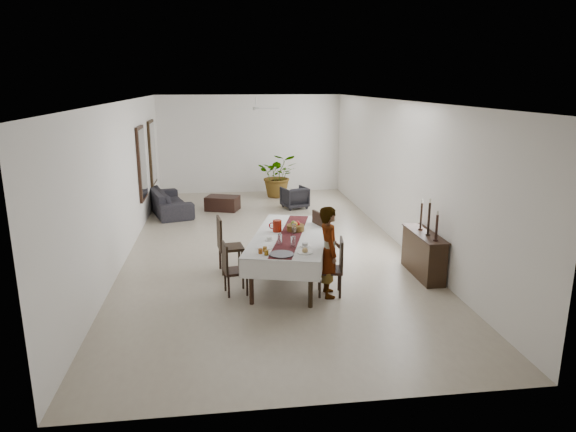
{
  "coord_description": "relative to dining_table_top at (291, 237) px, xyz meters",
  "views": [
    {
      "loc": [
        -0.96,
        -11.03,
        3.56
      ],
      "look_at": [
        0.29,
        -1.44,
        1.05
      ],
      "focal_mm": 32.0,
      "sensor_mm": 36.0,
      "label": 1
    }
  ],
  "objects": [
    {
      "name": "tablecloth_top",
      "position": [
        0.0,
        0.0,
        0.03
      ],
      "size": [
        2.02,
        3.11,
        0.01
      ],
      "primitive_type": "cube",
      "rotation": [
        0.0,
        0.0,
        -0.26
      ],
      "color": "silver",
      "rests_on": "dining_table_top"
    },
    {
      "name": "mirror_frame_near",
      "position": [
        -3.23,
        4.23,
        0.79
      ],
      "size": [
        0.06,
        1.05,
        1.85
      ],
      "primitive_type": "cube",
      "color": "black",
      "rests_on": "wall_left"
    },
    {
      "name": "chair_left_near_leg_bl",
      "position": [
        -0.91,
        -0.42,
        -0.61
      ],
      "size": [
        0.05,
        0.05,
        0.39
      ],
      "primitive_type": "cylinder",
      "rotation": [
        0.0,
        0.0,
        0.17
      ],
      "color": "black",
      "rests_on": "floor"
    },
    {
      "name": "chair_right_near_seat",
      "position": [
        0.56,
        -0.86,
        -0.36
      ],
      "size": [
        0.49,
        0.49,
        0.05
      ],
      "primitive_type": "cube",
      "rotation": [
        0.0,
        0.0,
        1.41
      ],
      "color": "black",
      "rests_on": "chair_right_near_leg_fl"
    },
    {
      "name": "wall_front",
      "position": [
        -0.27,
        -3.97,
        0.79
      ],
      "size": [
        6.0,
        0.02,
        3.2
      ],
      "primitive_type": "cube",
      "color": "white",
      "rests_on": "floor"
    },
    {
      "name": "chair_left_far_seat",
      "position": [
        -1.1,
        0.5,
        -0.32
      ],
      "size": [
        0.52,
        0.52,
        0.05
      ],
      "primitive_type": "cube",
      "rotation": [
        0.0,
        0.0,
        -1.43
      ],
      "color": "black",
      "rests_on": "chair_left_far_leg_fl"
    },
    {
      "name": "candlestick_mid_candle",
      "position": [
        2.51,
        -0.33,
        0.68
      ],
      "size": [
        0.03,
        0.03,
        0.07
      ],
      "primitive_type": "cylinder",
      "color": "beige",
      "rests_on": "candlestick_mid_shaft"
    },
    {
      "name": "fan_rod",
      "position": [
        -0.27,
        5.03,
        2.29
      ],
      "size": [
        0.04,
        0.04,
        0.2
      ],
      "primitive_type": "cylinder",
      "color": "white",
      "rests_on": "ceiling"
    },
    {
      "name": "chair_right_near_leg_fl",
      "position": [
        0.71,
        -1.06,
        -0.6
      ],
      "size": [
        0.05,
        0.05,
        0.42
      ],
      "primitive_type": "cylinder",
      "rotation": [
        0.0,
        0.0,
        -0.16
      ],
      "color": "black",
      "rests_on": "floor"
    },
    {
      "name": "chair_right_near_leg_fr",
      "position": [
        0.76,
        -0.71,
        -0.6
      ],
      "size": [
        0.05,
        0.05,
        0.42
      ],
      "primitive_type": "cylinder",
      "rotation": [
        0.0,
        0.0,
        -0.16
      ],
      "color": "black",
      "rests_on": "floor"
    },
    {
      "name": "chair_right_far_seat",
      "position": [
        0.43,
        0.53,
        -0.32
      ],
      "size": [
        0.59,
        0.59,
        0.05
      ],
      "primitive_type": "cube",
      "rotation": [
        0.0,
        0.0,
        1.87
      ],
      "color": "black",
      "rests_on": "chair_right_far_leg_fl"
    },
    {
      "name": "chair_left_near_back",
      "position": [
        -1.22,
        -0.64,
        -0.13
      ],
      "size": [
        0.1,
        0.39,
        0.5
      ],
      "primitive_type": "cube",
      "rotation": [
        0.0,
        0.0,
        -1.4
      ],
      "color": "black",
      "rests_on": "chair_left_near_seat"
    },
    {
      "name": "fan_blade_e",
      "position": [
        0.08,
        5.03,
        2.09
      ],
      "size": [
        0.55,
        0.1,
        0.01
      ],
      "primitive_type": "cube",
      "color": "silver",
      "rests_on": "fan_hub"
    },
    {
      "name": "candlestick_near_candle",
      "position": [
        2.51,
        -0.69,
        0.55
      ],
      "size": [
        0.03,
        0.03,
        0.07
      ],
      "primitive_type": "cylinder",
      "color": "beige",
      "rests_on": "candlestick_near_shaft"
    },
    {
      "name": "mirror_glass_far",
      "position": [
        -3.19,
        6.33,
        0.79
      ],
      "size": [
        0.01,
        0.9,
        1.7
      ],
      "primitive_type": "cube",
      "color": "white",
      "rests_on": "mirror_frame_far"
    },
    {
      "name": "jam_jar_b",
      "position": [
        -0.64,
        -1.0,
        0.08
      ],
      "size": [
        0.07,
        0.07,
        0.08
      ],
      "primitive_type": "cylinder",
      "color": "#8F4A14",
      "rests_on": "tablecloth_top"
    },
    {
      "name": "sofa",
      "position": [
        -2.73,
        5.43,
        -0.47
      ],
      "size": [
        1.52,
        2.45,
        0.67
      ],
      "primitive_type": "imported",
      "rotation": [
        0.0,
        0.0,
        1.87
      ],
      "color": "#2B292E",
      "rests_on": "floor"
    },
    {
      "name": "teacup_right",
      "position": [
        0.15,
        -0.73,
        0.07
      ],
      "size": [
        0.1,
        0.1,
        0.07
      ],
      "primitive_type": "cylinder",
      "color": "silver",
      "rests_on": "saucer_right"
    },
    {
      "name": "fan_blade_w",
      "position": [
        -0.62,
        5.03,
        2.09
      ],
      "size": [
        0.55,
        0.1,
        0.01
      ],
      "primitive_type": "cube",
      "color": "white",
      "rests_on": "fan_hub"
    },
    {
      "name": "sideboard_body",
      "position": [
        2.51,
        -0.19,
        -0.4
      ],
      "size": [
        0.36,
        1.35,
        0.81
      ],
      "primitive_type": "cube",
      "color": "black",
      "rests_on": "floor"
    },
    {
      "name": "mirror_glass_near",
      "position": [
        -3.19,
        4.23,
        0.79
      ],
      "size": [
        0.01,
        0.9,
        1.7
      ],
      "primitive_type": "cube",
      "color": "silver",
      "rests_on": "mirror_frame_near"
    },
    {
      "name": "jam_jar_a",
      "position": [
        -0.55,
        -1.1,
        0.08
      ],
      "size": [
        0.07,
        0.07,
        0.08
      ],
      "primitive_type": "cylinder",
      "color": "#845B13",
      "rests_on": "tablecloth_top"
    },
    {
      "name": "table_leg_fl",
      "position": [
        -0.8,
        -1.1,
        -0.42
      ],
      "size": [
        0.1,
        0.1,
        0.78
      ],
      "primitive_type": "cylinder",
      "rotation": [
        0.0,
        0.0,
        -0.26
      ],
      "color": "black",
      "rests_on": "floor"
    },
    {
      "name": "tablecloth_drape_left",
      "position": [
        -0.63,
        0.17,
        -0.13
      ],
      "size": [
        0.76,
        2.77,
        0.33
      ],
      "primitive_type": "cube",
      "rotation": [
        0.0,
        0.0,
        -0.26
      ],
      "color": "silver",
      "rests_on": "dining_table_top"
    },
    {
      "name": "chair_right_far_leg_fr",
      "position": [
        0.55,
        0.77,
        -0.58
      ],
      "size": [
        0.06,
        0.06,
        0.46
      ],
      "primitive_type": "cylinder",
      "rotation": [
        0.0,
        0.0,
        0.3
      ],
      "color": "black",
      "rests_on": "floor"
    },
    {
      "name": "candlestick_near_shaft",
      "position": [
        2.51,
        -0.69,
        0.29
      ],
      "size": [
        0.05,
        0.05,
        0.45
      ],
      "primitive_type": "cylinder",
      "color": "black",
      "rests_on": "candlestick_near_base"
    },
    {
      "name": "wall_left",
      "position": [
        -3.27,
        2.03,
        0.79
      ],
      "size": [
        0.02,
        12.0,
        3.2
      ],
      "primitive_type": "cube",
      "color": "white",
      "rests_on": "floor"
    },
    {
      "name": "chair_left_near_leg_fr",
      "position": [
        -1.17,
        -0.79,
        -0.61
      ],
      "size": [
        0.05,
        0.05,
        0.39
      ],
      "primitive_type": "cylinder",
      "rotation": [
        0.0,
        0.0,
        0.17
      ],
      "color": "black",
      "rests_on": "floor"
    },
    {
      "name": "pitcher_handle",
      "position": [
        -0.32,
        0.26,
        0.15
      ],
      "size": [
        0.13,
        0.06,
        0.13
      ],
      "primitive_type": "torus",
      "rotation": [
        1.57,
        0.0,
        -0.26
      ],
      "color": "maroon",
      "rests_on": "red_pitcher"
    },
    {
      "name": "ceiling",
      "position": [
        -0.27,
        2.03,
        2.39
      ],
      "size": [
        6.0,
        12.0,
        0.02
      ],
      "primitive_type": "cube",
      "color": "white",
      "rests_on": "wall_back"
    },
    {
      "name": "chair_right_near_leg_bl",
      "position": [
        0.36,
        -1.0,
        -0.6
      ],
      "size": [
        0.05,
        0.05,
        0.42
      ],
      "primitive_type": "cylinder",
      "rotation": [
        0.0,
        0.0,
        -0.16
      ],
      "color": "black",
      "rests_on": "floor"
    },
    {
      "name": "chair_left_far_back",
      "position": [
        -1.31,
        0.47,
        -0.01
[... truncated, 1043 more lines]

